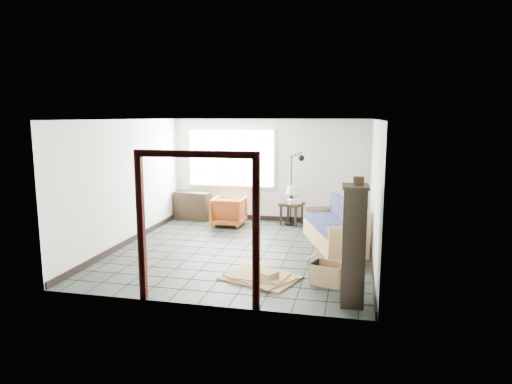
% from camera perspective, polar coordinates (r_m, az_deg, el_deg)
% --- Properties ---
extents(ground, '(5.50, 5.50, 0.00)m').
position_cam_1_polar(ground, '(9.24, -1.54, -7.29)').
color(ground, black).
rests_on(ground, ground).
extents(room_shell, '(5.02, 5.52, 2.61)m').
position_cam_1_polar(room_shell, '(8.93, -1.54, 3.14)').
color(room_shell, silver).
rests_on(room_shell, ground).
extents(window_panel, '(2.32, 0.08, 1.52)m').
position_cam_1_polar(window_panel, '(11.77, -3.12, 4.25)').
color(window_panel, silver).
rests_on(window_panel, ground).
extents(doorway_trim, '(1.80, 0.08, 2.20)m').
position_cam_1_polar(doorway_trim, '(6.39, -7.44, -2.17)').
color(doorway_trim, '#3A0F0D').
rests_on(doorway_trim, ground).
extents(futon_sofa, '(1.45, 2.26, 0.94)m').
position_cam_1_polar(futon_sofa, '(9.68, 10.02, -4.58)').
color(futon_sofa, tan).
rests_on(futon_sofa, ground).
extents(armchair, '(0.77, 0.72, 0.78)m').
position_cam_1_polar(armchair, '(11.22, -3.42, -2.24)').
color(armchair, maroon).
rests_on(armchair, ground).
extents(side_table, '(0.63, 0.63, 0.55)m').
position_cam_1_polar(side_table, '(11.31, 4.51, -1.86)').
color(side_table, black).
rests_on(side_table, ground).
extents(table_lamp, '(0.35, 0.35, 0.43)m').
position_cam_1_polar(table_lamp, '(11.29, 4.47, 0.15)').
color(table_lamp, black).
rests_on(table_lamp, side_table).
extents(projector, '(0.36, 0.33, 0.11)m').
position_cam_1_polar(projector, '(11.23, 4.82, -1.16)').
color(projector, silver).
rests_on(projector, side_table).
extents(floor_lamp, '(0.48, 0.34, 1.82)m').
position_cam_1_polar(floor_lamp, '(11.15, 4.99, 0.70)').
color(floor_lamp, black).
rests_on(floor_lamp, ground).
extents(console_shelf, '(0.98, 0.48, 0.73)m').
position_cam_1_polar(console_shelf, '(11.95, -7.94, -1.73)').
color(console_shelf, black).
rests_on(console_shelf, ground).
extents(tall_shelf, '(0.38, 0.48, 1.73)m').
position_cam_1_polar(tall_shelf, '(6.59, 12.08, -6.45)').
color(tall_shelf, black).
rests_on(tall_shelf, ground).
extents(pot, '(0.19, 0.19, 0.11)m').
position_cam_1_polar(pot, '(6.42, 12.71, 1.38)').
color(pot, black).
rests_on(pot, tall_shelf).
extents(open_box, '(0.89, 0.61, 0.46)m').
position_cam_1_polar(open_box, '(7.53, 9.03, -10.01)').
color(open_box, olive).
rests_on(open_box, ground).
extents(cardboard_pile, '(1.40, 1.20, 0.17)m').
position_cam_1_polar(cardboard_pile, '(7.67, 0.62, -10.49)').
color(cardboard_pile, olive).
rests_on(cardboard_pile, ground).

